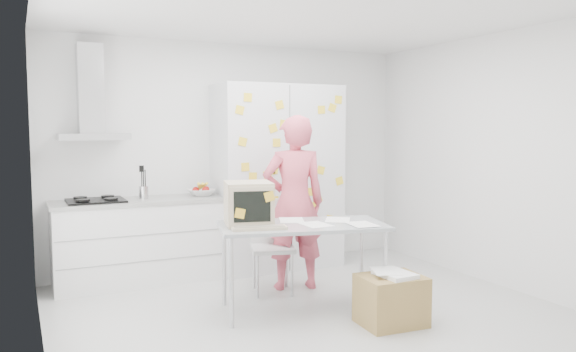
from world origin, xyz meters
name	(u,v)px	position (x,y,z in m)	size (l,w,h in m)	color
floor	(310,313)	(0.00, 0.00, -0.01)	(4.50, 4.00, 0.02)	silver
walls	(277,162)	(0.00, 0.72, 1.35)	(4.52, 4.01, 2.70)	white
ceiling	(311,13)	(0.00, 0.00, 2.70)	(4.50, 4.00, 0.02)	white
counter_run	(140,240)	(-1.20, 1.70, 0.47)	(1.84, 0.63, 1.28)	white
range_hood	(91,103)	(-1.65, 1.84, 1.96)	(0.70, 0.48, 1.01)	silver
tall_cabinet	(278,177)	(0.45, 1.67, 1.10)	(1.50, 0.68, 2.20)	silver
person	(294,203)	(0.22, 0.77, 0.91)	(0.66, 0.44, 1.82)	#D65366
desk	(269,214)	(-0.33, 0.19, 0.91)	(1.65, 1.10, 1.20)	#A6ACB1
chair	(271,239)	(-0.03, 0.79, 0.54)	(0.54, 0.54, 0.95)	#BCBCBA
cardboard_box	(391,299)	(0.48, -0.59, 0.22)	(0.56, 0.46, 0.47)	#A58547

